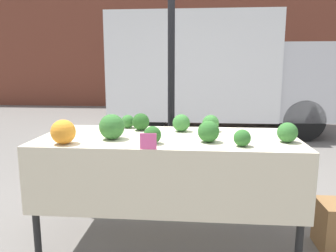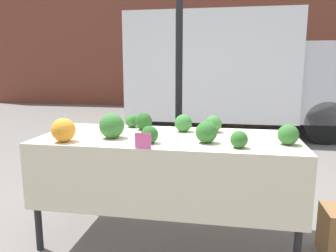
% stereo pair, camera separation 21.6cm
% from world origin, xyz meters
% --- Properties ---
extents(ground_plane, '(40.00, 40.00, 0.00)m').
position_xyz_m(ground_plane, '(0.00, 0.00, 0.00)').
color(ground_plane, slate).
extents(building_facade, '(16.00, 0.60, 4.53)m').
position_xyz_m(building_facade, '(0.00, 8.73, 2.27)').
color(building_facade, brown).
rests_on(building_facade, ground_plane).
extents(tent_pole, '(0.07, 0.07, 2.28)m').
position_xyz_m(tent_pole, '(-0.04, 0.85, 1.14)').
color(tent_pole, black).
rests_on(tent_pole, ground_plane).
extents(parked_truck, '(4.27, 2.29, 2.31)m').
position_xyz_m(parked_truck, '(0.55, 4.56, 1.25)').
color(parked_truck, white).
rests_on(parked_truck, ground_plane).
extents(market_table, '(1.93, 0.82, 0.82)m').
position_xyz_m(market_table, '(0.00, -0.06, 0.72)').
color(market_table, beige).
rests_on(market_table, ground_plane).
extents(orange_cauliflower, '(0.17, 0.17, 0.17)m').
position_xyz_m(orange_cauliflower, '(-0.69, -0.30, 0.91)').
color(orange_cauliflower, orange).
rests_on(orange_cauliflower, market_table).
extents(romanesco_head, '(0.12, 0.12, 0.10)m').
position_xyz_m(romanesco_head, '(-0.80, -0.04, 0.87)').
color(romanesco_head, '#93B238').
rests_on(romanesco_head, market_table).
extents(broccoli_head_0, '(0.14, 0.14, 0.14)m').
position_xyz_m(broccoli_head_0, '(0.09, 0.20, 0.89)').
color(broccoli_head_0, '#387533').
rests_on(broccoli_head_0, market_table).
extents(broccoli_head_1, '(0.14, 0.14, 0.14)m').
position_xyz_m(broccoli_head_1, '(0.33, 0.23, 0.89)').
color(broccoli_head_1, '#387533').
rests_on(broccoli_head_1, market_table).
extents(broccoli_head_2, '(0.14, 0.14, 0.14)m').
position_xyz_m(broccoli_head_2, '(-0.24, 0.22, 0.89)').
color(broccoli_head_2, '#23511E').
rests_on(broccoli_head_2, market_table).
extents(broccoli_head_3, '(0.18, 0.18, 0.18)m').
position_xyz_m(broccoli_head_3, '(-0.40, -0.13, 0.91)').
color(broccoli_head_3, '#336B2D').
rests_on(broccoli_head_3, market_table).
extents(broccoli_head_4, '(0.11, 0.11, 0.11)m').
position_xyz_m(broccoli_head_4, '(-0.37, 0.32, 0.88)').
color(broccoli_head_4, '#336B2D').
rests_on(broccoli_head_4, market_table).
extents(broccoli_head_5, '(0.12, 0.12, 0.12)m').
position_xyz_m(broccoli_head_5, '(-0.09, -0.24, 0.88)').
color(broccoli_head_5, '#285B23').
rests_on(broccoli_head_5, market_table).
extents(broccoli_head_6, '(0.14, 0.14, 0.14)m').
position_xyz_m(broccoli_head_6, '(0.85, -0.12, 0.89)').
color(broccoli_head_6, '#336B2D').
rests_on(broccoli_head_6, market_table).
extents(broccoli_head_7, '(0.15, 0.15, 0.15)m').
position_xyz_m(broccoli_head_7, '(0.30, -0.16, 0.90)').
color(broccoli_head_7, '#2D6628').
rests_on(broccoli_head_7, market_table).
extents(broccoli_head_8, '(0.11, 0.11, 0.11)m').
position_xyz_m(broccoli_head_8, '(0.52, -0.27, 0.88)').
color(broccoli_head_8, '#2D6628').
rests_on(broccoli_head_8, market_table).
extents(price_sign, '(0.11, 0.01, 0.10)m').
position_xyz_m(price_sign, '(-0.09, -0.40, 0.87)').
color(price_sign, '#F45B9E').
rests_on(price_sign, market_table).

